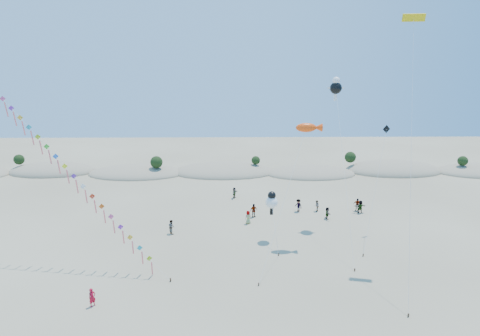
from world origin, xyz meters
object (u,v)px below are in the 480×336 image
(flyer_foreground, at_px, (92,297))
(kite_train, at_px, (35,135))
(parafoil_kite, at_px, (414,25))
(fish_kite, at_px, (309,128))

(flyer_foreground, bearing_deg, kite_train, 80.66)
(kite_train, distance_m, flyer_foreground, 17.58)
(kite_train, height_order, parafoil_kite, kite_train)
(fish_kite, distance_m, parafoil_kite, 14.03)
(fish_kite, relative_size, parafoil_kite, 0.56)
(flyer_foreground, bearing_deg, fish_kite, -15.42)
(kite_train, relative_size, parafoil_kite, 1.09)
(kite_train, xyz_separation_m, flyer_foreground, (7.90, -9.84, -12.24))
(kite_train, relative_size, flyer_foreground, 16.09)
(flyer_foreground, bearing_deg, parafoil_kite, -29.65)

